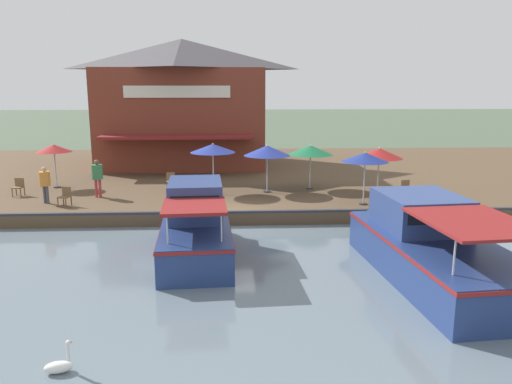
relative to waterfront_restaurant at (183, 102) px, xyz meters
name	(u,v)px	position (x,y,z in m)	size (l,w,h in m)	color
ground_plane	(224,228)	(13.76, 2.83, -4.76)	(220.00, 220.00, 0.00)	#4C5B47
quay_deck	(226,175)	(2.76, 2.83, -4.46)	(22.00, 56.00, 0.60)	brown
quay_edge_fender	(224,212)	(13.66, 2.83, -4.11)	(0.20, 50.40, 0.10)	#2D2D33
waterfront_restaurant	(183,102)	(0.00, 0.00, 0.00)	(9.28, 10.96, 8.20)	brown
patio_umbrella_near_quay_edge	(213,148)	(9.59, 2.26, -1.94)	(2.20, 2.20, 2.47)	#B7B7B7
patio_umbrella_back_row	(365,157)	(12.36, 9.03, -2.04)	(2.05, 2.05, 2.37)	#B7B7B7
patio_umbrella_far_corner	(54,148)	(7.82, -5.95, -2.12)	(1.80, 1.80, 2.29)	#B7B7B7
patio_umbrella_by_entrance	(311,150)	(8.77, 7.18, -2.16)	(2.29, 2.29, 2.28)	#B7B7B7
patio_umbrella_mid_patio_left	(267,151)	(9.49, 4.92, -2.08)	(2.29, 2.29, 2.38)	#B7B7B7
patio_umbrella_mid_patio_right	(379,153)	(10.09, 10.33, -2.17)	(2.28, 2.28, 2.28)	#B7B7B7
cafe_chair_under_first_umbrella	(407,188)	(11.23, 11.39, -3.69)	(0.55, 0.55, 0.85)	brown
cafe_chair_far_corner_seat	(198,189)	(10.92, 1.57, -3.69)	(0.51, 0.51, 0.85)	brown
cafe_chair_back_row_seat	(171,180)	(8.57, 0.05, -3.69)	(0.49, 0.49, 0.85)	brown
cafe_chair_mid_patio	(19,186)	(9.77, -7.08, -3.69)	(0.46, 0.46, 0.85)	brown
cafe_chair_facing_river	(65,195)	(12.02, -4.16, -3.69)	(0.55, 0.55, 0.85)	brown
person_near_entrance	(45,181)	(11.43, -5.20, -3.12)	(0.47, 0.47, 1.66)	#4C4C56
person_at_quay_edge	(97,173)	(10.22, -3.19, -3.02)	(0.51, 0.51, 1.80)	#B23338
motorboat_second_along	(424,243)	(19.07, 9.18, -3.83)	(8.88, 3.63, 2.34)	navy
motorboat_outer_channel	(196,227)	(17.02, 1.90, -3.78)	(6.36, 2.62, 2.48)	navy
swan	(59,366)	(24.49, -0.37, -4.53)	(0.37, 0.62, 0.69)	white
tree_upstream_bank	(193,98)	(-3.67, 0.37, 0.16)	(4.98, 4.75, 6.82)	brown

